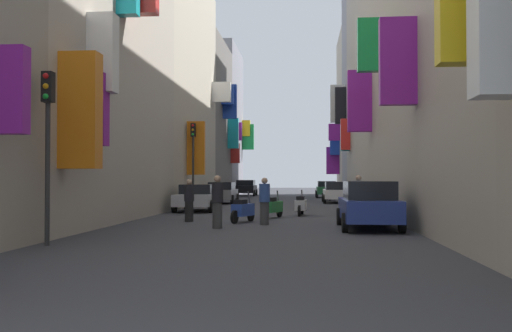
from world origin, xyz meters
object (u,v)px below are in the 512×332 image
at_px(scooter_green, 272,207).
at_px(scooter_white, 301,205).
at_px(scooter_black, 328,194).
at_px(pedestrian_near_right, 217,202).
at_px(parked_car_white, 337,192).
at_px(pedestrian_mid_street, 359,198).
at_px(traffic_light_far_corner, 193,151).
at_px(parked_car_silver, 198,197).
at_px(traffic_light_near_corner, 48,127).
at_px(parked_car_green, 326,189).
at_px(pedestrian_near_left, 189,201).
at_px(pedestrian_crossing, 265,201).
at_px(scooter_blue, 243,210).
at_px(parked_car_black, 246,188).
at_px(parked_car_blue, 368,204).
at_px(parked_car_grey, 222,192).

distance_m(scooter_green, scooter_white, 2.07).
xyz_separation_m(scooter_black, pedestrian_near_right, (-4.60, -25.06, 0.40)).
height_order(parked_car_white, scooter_black, parked_car_white).
relative_size(scooter_white, pedestrian_mid_street, 1.05).
relative_size(pedestrian_near_right, traffic_light_far_corner, 0.37).
bearing_deg(scooter_black, scooter_green, -98.81).
xyz_separation_m(parked_car_silver, traffic_light_near_corner, (-0.92, -15.27, 2.18)).
height_order(pedestrian_mid_street, traffic_light_far_corner, traffic_light_far_corner).
bearing_deg(parked_car_green, pedestrian_near_left, -102.12).
height_order(parked_car_green, scooter_white, parked_car_green).
xyz_separation_m(pedestrian_crossing, pedestrian_mid_street, (3.51, 2.64, 0.06)).
bearing_deg(scooter_white, pedestrian_near_left, -136.02).
bearing_deg(parked_car_green, pedestrian_crossing, -96.16).
relative_size(scooter_blue, pedestrian_crossing, 1.09).
height_order(pedestrian_crossing, traffic_light_near_corner, traffic_light_near_corner).
bearing_deg(pedestrian_near_right, traffic_light_far_corner, 104.21).
bearing_deg(traffic_light_near_corner, parked_car_silver, 86.55).
height_order(parked_car_black, parked_car_white, parked_car_black).
distance_m(parked_car_silver, traffic_light_near_corner, 15.45).
distance_m(parked_car_black, scooter_green, 30.79).
bearing_deg(parked_car_silver, scooter_green, -50.71).
relative_size(parked_car_black, pedestrian_mid_street, 2.25).
distance_m(scooter_green, scooter_black, 20.12).
bearing_deg(parked_car_black, pedestrian_mid_street, -76.36).
relative_size(parked_car_white, scooter_white, 2.43).
bearing_deg(pedestrian_mid_street, pedestrian_near_right, -139.43).
xyz_separation_m(scooter_green, pedestrian_near_right, (-1.51, -5.18, 0.40)).
bearing_deg(pedestrian_near_left, scooter_white, 43.98).
xyz_separation_m(scooter_blue, scooter_white, (2.12, 4.20, -0.00)).
bearing_deg(scooter_green, parked_car_black, 97.83).
height_order(scooter_black, traffic_light_far_corner, traffic_light_far_corner).
height_order(scooter_black, traffic_light_near_corner, traffic_light_near_corner).
relative_size(parked_car_green, pedestrian_crossing, 2.68).
bearing_deg(parked_car_blue, parked_car_white, 89.76).
height_order(pedestrian_crossing, pedestrian_mid_street, pedestrian_mid_street).
relative_size(scooter_blue, pedestrian_near_left, 1.13).
relative_size(parked_car_silver, pedestrian_near_left, 2.72).
distance_m(parked_car_silver, traffic_light_far_corner, 4.20).
bearing_deg(parked_car_green, scooter_blue, -98.11).
bearing_deg(pedestrian_near_right, pedestrian_crossing, 48.09).
height_order(parked_car_silver, parked_car_blue, parked_car_blue).
height_order(parked_car_black, scooter_black, parked_car_black).
xyz_separation_m(parked_car_white, pedestrian_mid_street, (-0.04, -16.46, 0.14)).
relative_size(parked_car_silver, scooter_green, 2.27).
distance_m(scooter_black, pedestrian_near_right, 25.48).
bearing_deg(parked_car_blue, scooter_blue, 150.48).
xyz_separation_m(parked_car_silver, parked_car_grey, (-0.12, 9.15, 0.02)).
height_order(pedestrian_crossing, traffic_light_far_corner, traffic_light_far_corner).
relative_size(parked_car_blue, pedestrian_mid_street, 2.48).
bearing_deg(parked_car_black, scooter_blue, -84.41).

